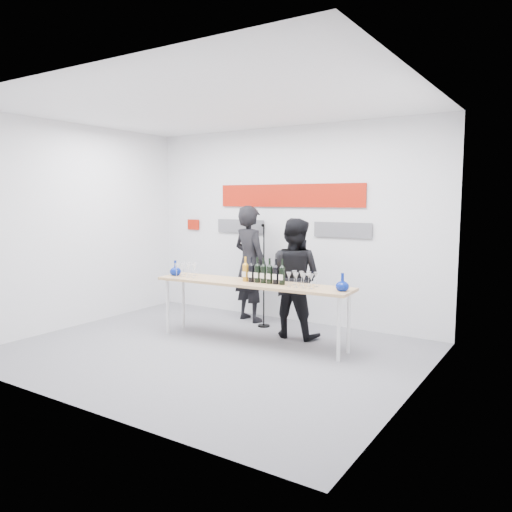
# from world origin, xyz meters

# --- Properties ---
(ground) EXTENTS (5.00, 5.00, 0.00)m
(ground) POSITION_xyz_m (0.00, 0.00, 0.00)
(ground) COLOR slate
(ground) RESTS_ON ground
(back_wall) EXTENTS (5.00, 0.04, 3.00)m
(back_wall) POSITION_xyz_m (0.00, 2.00, 1.50)
(back_wall) COLOR silver
(back_wall) RESTS_ON ground
(signage) EXTENTS (3.38, 0.02, 0.79)m
(signage) POSITION_xyz_m (-0.06, 1.97, 1.81)
(signage) COLOR #A51607
(signage) RESTS_ON back_wall
(tasting_table) EXTENTS (2.74, 0.71, 0.81)m
(tasting_table) POSITION_xyz_m (0.22, 0.60, 0.75)
(tasting_table) COLOR tan
(tasting_table) RESTS_ON ground
(wine_bottles) EXTENTS (0.62, 0.11, 0.33)m
(wine_bottles) POSITION_xyz_m (0.38, 0.62, 0.98)
(wine_bottles) COLOR #BF7F19
(wine_bottles) RESTS_ON tasting_table
(decanter_left) EXTENTS (0.16, 0.16, 0.21)m
(decanter_left) POSITION_xyz_m (-1.02, 0.50, 0.92)
(decanter_left) COLOR navy
(decanter_left) RESTS_ON tasting_table
(decanter_right) EXTENTS (0.16, 0.16, 0.21)m
(decanter_right) POSITION_xyz_m (1.47, 0.66, 0.92)
(decanter_right) COLOR navy
(decanter_right) RESTS_ON tasting_table
(glasses_left) EXTENTS (0.37, 0.24, 0.18)m
(glasses_left) POSITION_xyz_m (-0.82, 0.52, 0.91)
(glasses_left) COLOR silver
(glasses_left) RESTS_ON tasting_table
(glasses_right) EXTENTS (0.37, 0.24, 0.18)m
(glasses_right) POSITION_xyz_m (0.94, 0.64, 0.91)
(glasses_right) COLOR silver
(glasses_right) RESTS_ON tasting_table
(presenter_left) EXTENTS (0.75, 0.60, 1.80)m
(presenter_left) POSITION_xyz_m (-0.47, 1.61, 0.90)
(presenter_left) COLOR black
(presenter_left) RESTS_ON ground
(presenter_right) EXTENTS (0.83, 0.66, 1.64)m
(presenter_right) POSITION_xyz_m (0.54, 1.17, 0.82)
(presenter_right) COLOR black
(presenter_right) RESTS_ON ground
(mic_stand) EXTENTS (0.18, 0.18, 1.54)m
(mic_stand) POSITION_xyz_m (-0.09, 1.40, 0.47)
(mic_stand) COLOR black
(mic_stand) RESTS_ON ground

